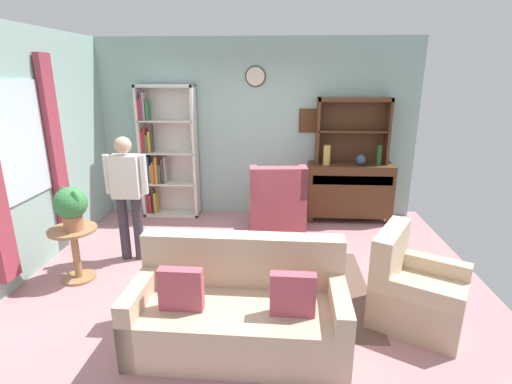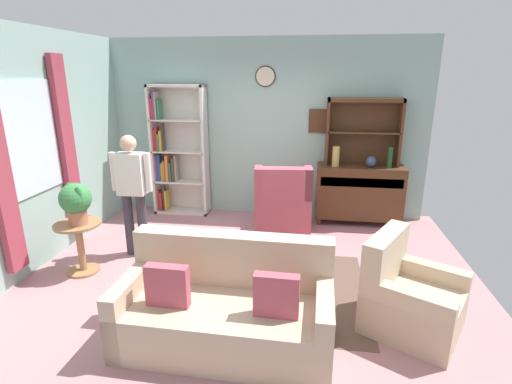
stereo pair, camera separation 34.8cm
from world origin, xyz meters
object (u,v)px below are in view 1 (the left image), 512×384
(bottle_wine, at_px, (379,155))
(couch_floral, at_px, (239,310))
(sideboard, at_px, (349,189))
(book_stack, at_px, (251,250))
(vase_round, at_px, (361,160))
(armchair_floral, at_px, (414,293))
(vase_tall, at_px, (327,155))
(plant_stand, at_px, (75,248))
(sideboard_hutch, at_px, (353,121))
(potted_plant_large, at_px, (71,206))
(person_reading, at_px, (127,190))
(coffee_table, at_px, (265,258))
(wingback_chair, at_px, (277,209))
(bookshelf, at_px, (164,154))

(bottle_wine, relative_size, couch_floral, 0.17)
(sideboard, relative_size, book_stack, 6.00)
(vase_round, bearing_deg, armchair_floral, -88.98)
(vase_tall, bearing_deg, plant_stand, -146.22)
(sideboard_hutch, relative_size, plant_stand, 1.77)
(potted_plant_large, bearing_deg, armchair_floral, -8.55)
(potted_plant_large, bearing_deg, sideboard_hutch, 33.58)
(armchair_floral, height_order, book_stack, armchair_floral)
(sideboard, distance_m, person_reading, 3.35)
(sideboard, bearing_deg, vase_tall, -168.37)
(book_stack, bearing_deg, armchair_floral, -17.33)
(vase_round, distance_m, plant_stand, 4.11)
(person_reading, height_order, book_stack, person_reading)
(plant_stand, distance_m, book_stack, 2.00)
(armchair_floral, relative_size, coffee_table, 1.31)
(sideboard, distance_m, book_stack, 2.57)
(vase_tall, bearing_deg, couch_floral, -109.34)
(wingback_chair, bearing_deg, sideboard_hutch, 33.41)
(potted_plant_large, bearing_deg, person_reading, 55.16)
(vase_tall, height_order, coffee_table, vase_tall)
(coffee_table, bearing_deg, book_stack, -172.49)
(bottle_wine, bearing_deg, wingback_chair, -160.14)
(wingback_chair, height_order, book_stack, wingback_chair)
(couch_floral, bearing_deg, potted_plant_large, 153.69)
(armchair_floral, bearing_deg, vase_tall, 102.43)
(sideboard, relative_size, bottle_wine, 4.12)
(plant_stand, height_order, book_stack, plant_stand)
(armchair_floral, relative_size, plant_stand, 1.68)
(sideboard, bearing_deg, sideboard_hutch, 90.00)
(bottle_wine, relative_size, book_stack, 1.46)
(wingback_chair, distance_m, coffee_table, 1.50)
(bottle_wine, xyz_separation_m, wingback_chair, (-1.53, -0.55, -0.69))
(person_reading, bearing_deg, armchair_floral, -19.51)
(plant_stand, xyz_separation_m, book_stack, (1.99, -0.07, 0.06))
(potted_plant_large, bearing_deg, book_stack, -1.17)
(couch_floral, bearing_deg, vase_round, 62.39)
(armchair_floral, relative_size, wingback_chair, 1.00)
(couch_floral, relative_size, potted_plant_large, 3.77)
(sideboard_hutch, xyz_separation_m, plant_stand, (-3.39, -2.20, -1.18))
(vase_round, height_order, bottle_wine, bottle_wine)
(couch_floral, distance_m, book_stack, 0.92)
(vase_round, relative_size, armchair_floral, 0.16)
(vase_tall, relative_size, armchair_floral, 0.29)
(plant_stand, xyz_separation_m, person_reading, (0.44, 0.55, 0.52))
(plant_stand, bearing_deg, wingback_chair, 32.70)
(couch_floral, height_order, plant_stand, couch_floral)
(couch_floral, bearing_deg, vase_tall, 70.66)
(person_reading, bearing_deg, bookshelf, 90.10)
(vase_round, bearing_deg, coffee_table, -123.75)
(bookshelf, xyz_separation_m, couch_floral, (1.52, -3.15, -0.72))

